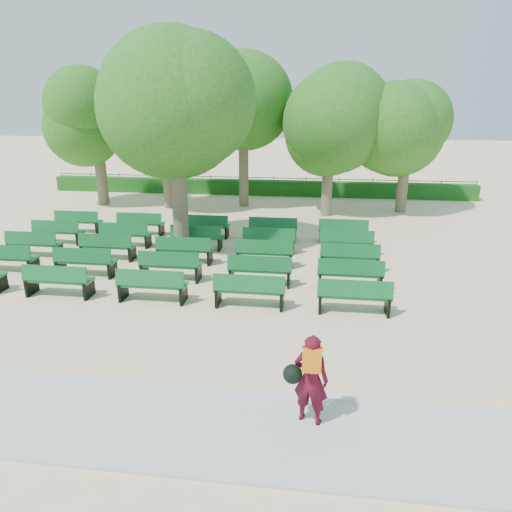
% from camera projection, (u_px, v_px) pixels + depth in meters
% --- Properties ---
extents(ground, '(120.00, 120.00, 0.00)m').
position_uv_depth(ground, '(204.00, 275.00, 15.15)').
color(ground, beige).
extents(paving, '(30.00, 2.20, 0.06)m').
position_uv_depth(paving, '(106.00, 421.00, 8.19)').
color(paving, beige).
rests_on(paving, ground).
extents(curb, '(30.00, 0.12, 0.10)m').
position_uv_depth(curb, '(131.00, 383.00, 9.27)').
color(curb, silver).
rests_on(curb, ground).
extents(hedge, '(26.00, 0.70, 0.90)m').
position_uv_depth(hedge, '(257.00, 187.00, 28.16)').
color(hedge, '#175617').
rests_on(hedge, ground).
extents(fence, '(26.00, 0.10, 1.02)m').
position_uv_depth(fence, '(258.00, 193.00, 28.68)').
color(fence, black).
rests_on(fence, ground).
extents(tree_line, '(21.80, 6.80, 7.04)m').
position_uv_depth(tree_line, '(248.00, 209.00, 24.55)').
color(tree_line, '#2A691C').
rests_on(tree_line, ground).
extents(bench_array, '(2.00, 0.65, 1.25)m').
position_uv_depth(bench_array, '(185.00, 260.00, 16.33)').
color(bench_array, '#105B28').
rests_on(bench_array, ground).
extents(tree_among, '(5.35, 5.35, 7.34)m').
position_uv_depth(tree_among, '(175.00, 119.00, 15.74)').
color(tree_among, brown).
rests_on(tree_among, ground).
extents(person, '(0.84, 0.56, 1.70)m').
position_uv_depth(person, '(310.00, 378.00, 7.89)').
color(person, '#490A19').
rests_on(person, ground).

